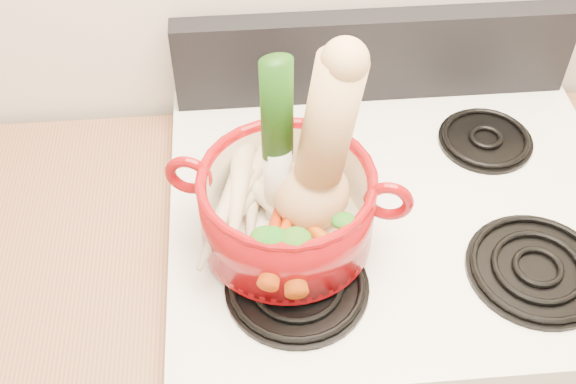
{
  "coord_description": "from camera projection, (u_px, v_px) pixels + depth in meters",
  "views": [
    {
      "loc": [
        -0.26,
        0.59,
        1.87
      ],
      "look_at": [
        -0.2,
        1.31,
        1.09
      ],
      "focal_mm": 45.0,
      "sensor_mm": 36.0,
      "label": 1
    }
  ],
  "objects": [
    {
      "name": "stove_body",
      "position": [
        374.0,
        352.0,
        1.59
      ],
      "size": [
        0.76,
        0.65,
        0.92
      ],
      "primitive_type": "cube",
      "color": "white",
      "rests_on": "floor"
    },
    {
      "name": "dutch_oven",
      "position": [
        287.0,
        208.0,
        1.12
      ],
      "size": [
        0.33,
        0.33,
        0.13
      ],
      "primitive_type": "cylinder",
      "rotation": [
        0.0,
        0.0,
        -0.26
      ],
      "color": "maroon",
      "rests_on": "burner_front_left"
    },
    {
      "name": "parsnip_3",
      "position": [
        222.0,
        216.0,
        1.1
      ],
      "size": [
        0.12,
        0.19,
        0.06
      ],
      "primitive_type": "cone",
      "rotation": [
        1.66,
        0.0,
        -0.42
      ],
      "color": "beige",
      "rests_on": "dutch_oven"
    },
    {
      "name": "parsnip_1",
      "position": [
        245.0,
        202.0,
        1.14
      ],
      "size": [
        0.15,
        0.19,
        0.06
      ],
      "primitive_type": "cone",
      "rotation": [
        1.66,
        0.0,
        -0.61
      ],
      "color": "beige",
      "rests_on": "dutch_oven"
    },
    {
      "name": "burner_front_left",
      "position": [
        297.0,
        285.0,
        1.11
      ],
      "size": [
        0.22,
        0.22,
        0.02
      ],
      "primitive_type": "cylinder",
      "color": "black",
      "rests_on": "cooktop"
    },
    {
      "name": "pot_handle_right",
      "position": [
        389.0,
        201.0,
        1.06
      ],
      "size": [
        0.08,
        0.04,
        0.08
      ],
      "primitive_type": "torus",
      "rotation": [
        1.57,
        0.0,
        -0.26
      ],
      "color": "maroon",
      "rests_on": "dutch_oven"
    },
    {
      "name": "burner_back_right",
      "position": [
        486.0,
        138.0,
        1.34
      ],
      "size": [
        0.17,
        0.17,
        0.02
      ],
      "primitive_type": "cylinder",
      "color": "black",
      "rests_on": "cooktop"
    },
    {
      "name": "carrot_2",
      "position": [
        311.0,
        229.0,
        1.1
      ],
      "size": [
        0.11,
        0.14,
        0.04
      ],
      "primitive_type": "cone",
      "rotation": [
        1.66,
        0.0,
        0.64
      ],
      "color": "#C45609",
      "rests_on": "dutch_oven"
    },
    {
      "name": "burner_front_right",
      "position": [
        538.0,
        268.0,
        1.13
      ],
      "size": [
        0.22,
        0.22,
        0.02
      ],
      "primitive_type": "cylinder",
      "color": "black",
      "rests_on": "cooktop"
    },
    {
      "name": "control_backsplash",
      "position": [
        374.0,
        56.0,
        1.37
      ],
      "size": [
        0.76,
        0.05,
        0.18
      ],
      "primitive_type": "cube",
      "color": "black",
      "rests_on": "cooktop"
    },
    {
      "name": "pot_handle_left",
      "position": [
        189.0,
        175.0,
        1.1
      ],
      "size": [
        0.08,
        0.04,
        0.08
      ],
      "primitive_type": "torus",
      "rotation": [
        1.57,
        0.0,
        -0.26
      ],
      "color": "maroon",
      "rests_on": "dutch_oven"
    },
    {
      "name": "squash",
      "position": [
        313.0,
        147.0,
        1.04
      ],
      "size": [
        0.21,
        0.19,
        0.32
      ],
      "primitive_type": null,
      "rotation": [
        0.0,
        0.16,
        0.41
      ],
      "color": "tan",
      "rests_on": "dutch_oven"
    },
    {
      "name": "parsnip_0",
      "position": [
        252.0,
        199.0,
        1.16
      ],
      "size": [
        0.06,
        0.21,
        0.06
      ],
      "primitive_type": "cone",
      "rotation": [
        1.66,
        0.0,
        -0.11
      ],
      "color": "#F0DFC3",
      "rests_on": "dutch_oven"
    },
    {
      "name": "carrot_1",
      "position": [
        274.0,
        231.0,
        1.1
      ],
      "size": [
        0.07,
        0.16,
        0.05
      ],
      "primitive_type": "cone",
      "rotation": [
        1.66,
        0.0,
        -0.23
      ],
      "color": "#BB3209",
      "rests_on": "dutch_oven"
    },
    {
      "name": "burner_back_left",
      "position": [
        282.0,
        150.0,
        1.31
      ],
      "size": [
        0.17,
        0.17,
        0.02
      ],
      "primitive_type": "cylinder",
      "color": "black",
      "rests_on": "cooktop"
    },
    {
      "name": "parsnip_5",
      "position": [
        238.0,
        197.0,
        1.11
      ],
      "size": [
        0.08,
        0.24,
        0.06
      ],
      "primitive_type": "cone",
      "rotation": [
        1.66,
        0.0,
        -0.14
      ],
      "color": "beige",
      "rests_on": "dutch_oven"
    },
    {
      "name": "parsnip_2",
      "position": [
        261.0,
        192.0,
        1.14
      ],
      "size": [
        0.14,
        0.19,
        0.06
      ],
      "primitive_type": "cone",
      "rotation": [
        1.66,
        0.0,
        0.54
      ],
      "color": "#EDE5C1",
      "rests_on": "dutch_oven"
    },
    {
      "name": "cooktop",
      "position": [
        397.0,
        210.0,
        1.25
      ],
      "size": [
        0.78,
        0.67,
        0.03
      ],
      "primitive_type": "cube",
      "color": "silver",
      "rests_on": "stove_body"
    },
    {
      "name": "carrot_0",
      "position": [
        289.0,
        244.0,
        1.09
      ],
      "size": [
        0.04,
        0.18,
        0.05
      ],
      "primitive_type": "cone",
      "rotation": [
        1.66,
        0.0,
        0.04
      ],
      "color": "#BF4109",
      "rests_on": "dutch_oven"
    },
    {
      "name": "parsnip_4",
      "position": [
        245.0,
        186.0,
        1.14
      ],
      "size": [
        0.13,
        0.18,
        0.05
      ],
      "primitive_type": "cone",
      "rotation": [
        1.66,
        0.0,
        -0.52
      ],
      "color": "beige",
      "rests_on": "dutch_oven"
    },
    {
      "name": "ginger",
      "position": [
        283.0,
        186.0,
        1.17
      ],
      "size": [
        0.08,
        0.06,
        0.04
      ],
      "primitive_type": "ellipsoid",
      "rotation": [
        0.0,
        0.0,
        0.14
      ],
      "color": "tan",
      "rests_on": "dutch_oven"
    },
    {
      "name": "carrot_3",
      "position": [
        281.0,
        245.0,
        1.07
      ],
      "size": [
        0.08,
        0.16,
        0.05
      ],
      "primitive_type": "cone",
      "rotation": [
        1.66,
        0.0,
        -0.33
      ],
      "color": "#D5410A",
      "rests_on": "dutch_oven"
    },
    {
      "name": "leek",
      "position": [
        277.0,
        142.0,
        1.05
      ],
      "size": [
        0.06,
        0.06,
        0.31
      ],
      "primitive_type": "cylinder",
      "rotation": [
        -0.01,
        0.0,
        0.27
      ],
      "color": "silver",
      "rests_on": "dutch_oven"
    }
  ]
}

